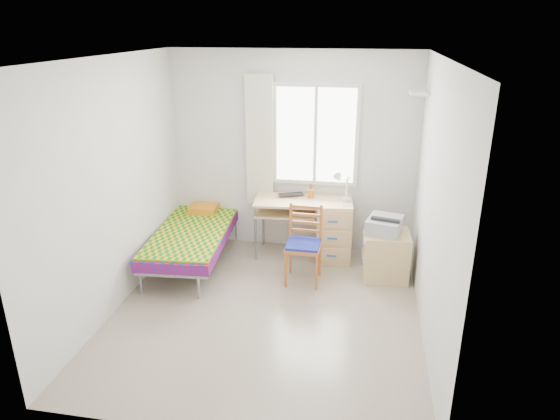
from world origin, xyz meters
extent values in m
plane|color=#BCAD93|center=(0.00, 0.00, 0.00)|extent=(3.50, 3.50, 0.00)
plane|color=white|center=(0.00, 0.00, 2.60)|extent=(3.50, 3.50, 0.00)
plane|color=silver|center=(0.00, 1.75, 1.30)|extent=(3.20, 0.00, 3.20)
plane|color=silver|center=(-1.60, 0.00, 1.30)|extent=(0.00, 3.50, 3.50)
plane|color=silver|center=(1.60, 0.00, 1.30)|extent=(0.00, 3.50, 3.50)
cube|color=white|center=(0.30, 1.73, 1.55)|extent=(1.10, 0.04, 1.30)
cube|color=white|center=(0.30, 1.72, 1.55)|extent=(1.00, 0.02, 1.20)
cube|color=white|center=(0.30, 1.72, 1.55)|extent=(0.04, 0.02, 1.20)
cube|color=#F0EBC6|center=(-0.42, 1.68, 1.45)|extent=(0.35, 0.05, 1.70)
cube|color=white|center=(1.49, 1.40, 2.15)|extent=(0.20, 0.32, 0.03)
cube|color=gray|center=(-1.14, 0.95, 0.31)|extent=(0.95, 1.89, 0.06)
cube|color=#AF0B20|center=(-1.14, 0.95, 0.39)|extent=(0.99, 1.91, 0.13)
cube|color=gold|center=(-1.14, 0.93, 0.46)|extent=(0.96, 1.79, 0.03)
cube|color=tan|center=(-1.14, 1.83, 0.55)|extent=(0.89, 0.11, 0.50)
cube|color=orange|center=(-1.19, 1.56, 0.52)|extent=(0.39, 0.34, 0.09)
cylinder|color=gray|center=(-1.48, 0.13, 0.15)|extent=(0.04, 0.04, 0.29)
cylinder|color=gray|center=(-0.79, 1.76, 0.15)|extent=(0.04, 0.04, 0.29)
cube|color=tan|center=(0.20, 1.44, 0.76)|extent=(1.28, 0.66, 0.03)
cube|color=tan|center=(0.60, 1.44, 0.37)|extent=(0.47, 0.58, 0.74)
cube|color=tan|center=(-0.03, 1.44, 0.60)|extent=(0.79, 0.58, 0.02)
cylinder|color=gray|center=(-0.38, 1.20, 0.37)|extent=(0.03, 0.03, 0.74)
cylinder|color=gray|center=(-0.38, 1.67, 0.37)|extent=(0.03, 0.03, 0.74)
cube|color=#AD4121|center=(0.29, 0.73, 0.45)|extent=(0.40, 0.40, 0.04)
cube|color=navy|center=(0.29, 0.73, 0.48)|extent=(0.38, 0.38, 0.04)
cube|color=#AD4121|center=(0.29, 0.91, 0.73)|extent=(0.36, 0.04, 0.40)
cylinder|color=#AD4121|center=(0.12, 0.55, 0.22)|extent=(0.03, 0.03, 0.45)
cylinder|color=#AD4121|center=(0.47, 0.91, 0.46)|extent=(0.04, 0.04, 0.91)
cube|color=tan|center=(1.25, 1.00, 0.29)|extent=(0.55, 0.50, 0.57)
cube|color=tan|center=(0.99, 1.00, 0.42)|extent=(0.03, 0.43, 0.21)
cube|color=tan|center=(0.99, 1.00, 0.18)|extent=(0.03, 0.43, 0.21)
cube|color=#B0B3B8|center=(1.21, 1.03, 0.66)|extent=(0.47, 0.51, 0.18)
cube|color=black|center=(1.21, 1.03, 0.75)|extent=(0.37, 0.41, 0.02)
imported|color=black|center=(0.03, 1.52, 0.79)|extent=(0.39, 0.32, 0.03)
cylinder|color=orange|center=(0.27, 1.55, 0.83)|extent=(0.10, 0.10, 0.10)
cylinder|color=white|center=(0.73, 1.49, 0.79)|extent=(0.11, 0.11, 0.03)
cylinder|color=white|center=(0.73, 1.49, 0.94)|extent=(0.02, 0.12, 0.28)
cylinder|color=white|center=(0.71, 1.41, 1.09)|extent=(0.13, 0.25, 0.12)
cone|color=white|center=(0.63, 1.31, 1.12)|extent=(0.15, 0.16, 0.14)
imported|color=gray|center=(0.01, 1.41, 0.59)|extent=(0.28, 0.30, 0.02)
camera|label=1|loc=(0.95, -4.51, 2.89)|focal=32.00mm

